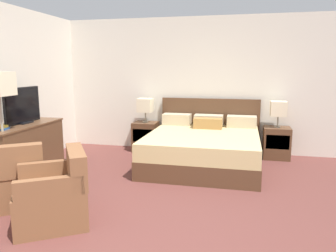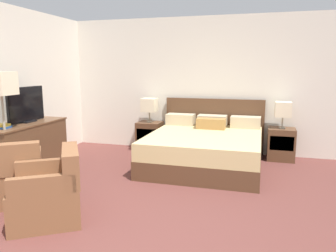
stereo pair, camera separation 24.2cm
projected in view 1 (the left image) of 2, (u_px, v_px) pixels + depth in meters
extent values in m
plane|color=brown|center=(131.00, 244.00, 2.99)|extent=(10.81, 10.81, 0.00)
cube|color=silver|center=(194.00, 85.00, 6.25)|extent=(6.24, 0.06, 2.53)
cube|color=brown|center=(203.00, 158.00, 5.33)|extent=(1.77, 1.92, 0.28)
cube|color=#D6BC7F|center=(203.00, 142.00, 5.29)|extent=(1.75, 1.90, 0.26)
cube|color=brown|center=(210.00, 125.00, 6.22)|extent=(1.84, 0.05, 1.02)
cube|color=#C6B28E|center=(177.00, 119.00, 6.14)|extent=(0.52, 0.28, 0.20)
cube|color=#C6B28E|center=(209.00, 120.00, 6.01)|extent=(0.52, 0.28, 0.20)
cube|color=#C6B28E|center=(242.00, 122.00, 5.87)|extent=(0.52, 0.28, 0.20)
cube|color=#A87A42|center=(208.00, 123.00, 5.74)|extent=(0.49, 0.22, 0.18)
cube|color=brown|center=(146.00, 136.00, 6.34)|extent=(0.46, 0.40, 0.56)
cube|color=#3C2718|center=(143.00, 136.00, 6.14)|extent=(0.39, 0.01, 0.25)
cube|color=brown|center=(276.00, 143.00, 5.80)|extent=(0.46, 0.40, 0.56)
cube|color=#3C2718|center=(278.00, 142.00, 5.60)|extent=(0.39, 0.01, 0.25)
cylinder|color=gray|center=(145.00, 122.00, 6.29)|extent=(0.11, 0.11, 0.02)
cylinder|color=gray|center=(145.00, 116.00, 6.27)|extent=(0.02, 0.02, 0.19)
cube|color=beige|center=(145.00, 105.00, 6.23)|extent=(0.27, 0.27, 0.25)
cylinder|color=gray|center=(277.00, 127.00, 5.75)|extent=(0.11, 0.11, 0.02)
cylinder|color=gray|center=(278.00, 121.00, 5.73)|extent=(0.02, 0.02, 0.19)
cube|color=beige|center=(278.00, 109.00, 5.69)|extent=(0.27, 0.27, 0.25)
cube|color=brown|center=(22.00, 150.00, 4.81)|extent=(0.56, 1.36, 0.78)
cube|color=brown|center=(20.00, 125.00, 4.75)|extent=(0.58, 1.40, 0.02)
cube|color=black|center=(24.00, 123.00, 4.83)|extent=(0.18, 0.24, 0.02)
cube|color=black|center=(22.00, 105.00, 4.79)|extent=(0.04, 0.76, 0.52)
cube|color=black|center=(23.00, 105.00, 4.78)|extent=(0.01, 0.74, 0.50)
cube|color=brown|center=(13.00, 187.00, 3.86)|extent=(0.95, 0.95, 0.40)
cube|color=brown|center=(9.00, 162.00, 3.55)|extent=(0.64, 0.53, 0.36)
cube|color=brown|center=(38.00, 161.00, 3.92)|extent=(0.44, 0.56, 0.18)
cube|color=brown|center=(51.00, 205.00, 3.36)|extent=(0.94, 0.94, 0.40)
cube|color=brown|center=(76.00, 166.00, 3.39)|extent=(0.51, 0.66, 0.36)
cube|color=brown|center=(49.00, 188.00, 3.04)|extent=(0.57, 0.42, 0.18)
cube|color=brown|center=(49.00, 169.00, 3.58)|extent=(0.57, 0.42, 0.18)
cylinder|color=gray|center=(8.00, 188.00, 4.34)|extent=(0.28, 0.28, 0.02)
cylinder|color=gray|center=(3.00, 143.00, 4.24)|extent=(0.03, 0.03, 1.22)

